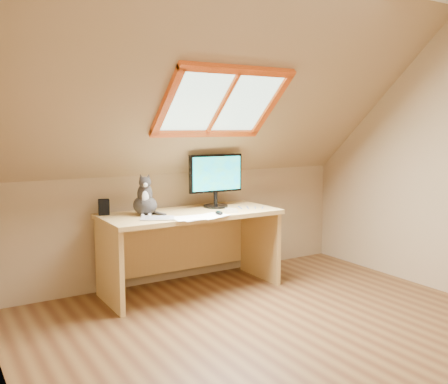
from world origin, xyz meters
TOP-DOWN VIEW (x-y plane):
  - ground at (0.00, 0.00)m, footprint 3.50×3.50m
  - room_shell at (0.00, -0.09)m, footprint 3.52×3.52m
  - desk at (-0.11, 1.45)m, footprint 1.53×0.67m
  - monitor at (0.20, 1.47)m, footprint 0.52×0.22m
  - cat at (-0.51, 1.43)m, footprint 0.25×0.28m
  - desk_speaker at (-0.80, 1.63)m, footprint 0.11×0.11m
  - graphics_tablet at (-0.49, 1.22)m, footprint 0.32×0.29m
  - mouse at (0.02, 1.13)m, footprint 0.07×0.11m
  - papers at (-0.16, 1.12)m, footprint 0.35×0.30m
  - cables at (0.36, 1.26)m, footprint 0.51×0.26m

SIDE VIEW (x-z plane):
  - ground at x=0.00m, z-range 0.00..0.00m
  - desk at x=-0.11m, z-range 0.13..0.83m
  - papers at x=-0.16m, z-range 0.70..0.71m
  - cables at x=0.36m, z-range 0.70..0.71m
  - graphics_tablet at x=-0.49m, z-range 0.70..0.71m
  - mouse at x=0.02m, z-range 0.70..0.73m
  - desk_speaker at x=-0.80m, z-range 0.70..0.83m
  - cat at x=-0.51m, z-range 0.65..1.00m
  - monitor at x=0.20m, z-range 0.74..1.22m
  - room_shell at x=0.00m, z-range 0.23..2.64m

